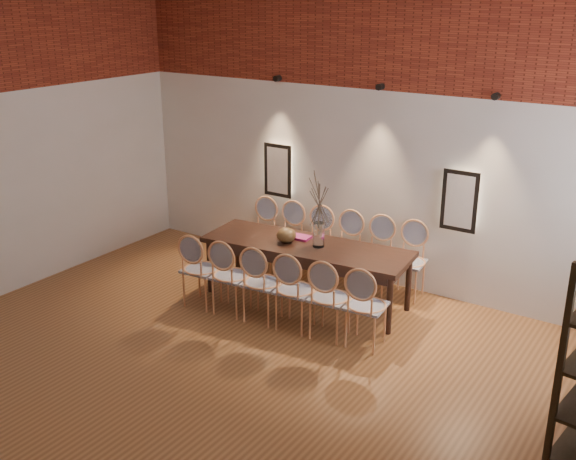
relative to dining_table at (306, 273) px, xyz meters
The scene contains 25 objects.
floor 2.48m from the dining_table, 85.01° to the right, with size 7.00×7.00×0.02m, color #9A6134.
wall_back 1.98m from the dining_table, 79.15° to the left, with size 7.00×0.10×4.00m, color silver.
brick_band_back 3.07m from the dining_table, 78.44° to the left, with size 7.00×0.02×1.50m, color maroon.
niche_left 1.75m from the dining_table, 137.06° to the left, with size 0.36×0.06×0.66m, color #FFEAC6.
niche_right 2.04m from the dining_table, 33.76° to the left, with size 0.36×0.06×0.66m, color #FFEAC6.
spot_fixture_left 2.62m from the dining_table, 137.92° to the left, with size 0.08×0.08×0.10m, color black.
spot_fixture_mid 2.42m from the dining_table, 67.17° to the left, with size 0.08×0.08×0.10m, color black.
spot_fixture_right 3.00m from the dining_table, 28.42° to the left, with size 0.08×0.08×0.10m, color black.
dining_table is the anchor object (origin of this frame).
chair_near_a 1.27m from the dining_table, 141.47° to the right, with size 0.44×0.44×0.94m, color #E8A26D, non-canonical shape.
chair_near_b 0.95m from the dining_table, 127.21° to the right, with size 0.44×0.44×0.94m, color #E8A26D, non-canonical shape.
chair_near_c 0.73m from the dining_table, 101.57° to the right, with size 0.44×0.44×0.94m, color #E8A26D, non-canonical shape.
chair_near_d 0.73m from the dining_table, 67.29° to the right, with size 0.44×0.44×0.94m, color #E8A26D, non-canonical shape.
chair_near_e 0.95m from the dining_table, 41.65° to the right, with size 0.44×0.44×0.94m, color #E8A26D, non-canonical shape.
chair_near_f 1.27m from the dining_table, 27.39° to the right, with size 0.44×0.44×0.94m, color #E8A26D, non-canonical shape.
chair_far_a 1.27m from the dining_table, 152.61° to the left, with size 0.44×0.44×0.94m, color #E8A26D, non-canonical shape.
chair_far_b 0.95m from the dining_table, 138.35° to the left, with size 0.44×0.44×0.94m, color #E8A26D, non-canonical shape.
chair_far_c 0.73m from the dining_table, 112.71° to the left, with size 0.44×0.44×0.94m, color #E8A26D, non-canonical shape.
chair_far_d 0.73m from the dining_table, 78.43° to the left, with size 0.44×0.44×0.94m, color #E8A26D, non-canonical shape.
chair_far_e 0.95m from the dining_table, 52.79° to the left, with size 0.44×0.44×0.94m, color #E8A26D, non-canonical shape.
chair_far_f 1.27m from the dining_table, 38.53° to the left, with size 0.44×0.44×0.94m, color #E8A26D, non-canonical shape.
vase 0.55m from the dining_table, ahead, with size 0.14×0.14×0.30m, color silver.
dried_branches 0.99m from the dining_table, ahead, with size 0.50×0.50×0.70m, color #45392D, non-canonical shape.
bowl 0.53m from the dining_table, 163.02° to the right, with size 0.24×0.24×0.18m, color brown.
book 0.45m from the dining_table, 144.62° to the left, with size 0.26×0.18×0.03m, color #942062.
Camera 1 is at (3.81, -4.02, 3.64)m, focal length 42.00 mm.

